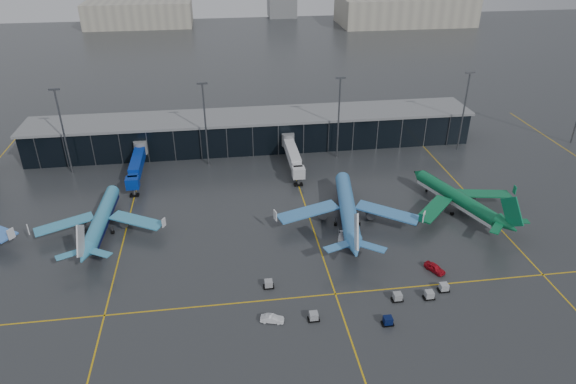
{
  "coord_description": "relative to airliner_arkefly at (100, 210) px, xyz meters",
  "views": [
    {
      "loc": [
        -10.69,
        -93.69,
        67.35
      ],
      "look_at": [
        5.0,
        18.0,
        6.0
      ],
      "focal_mm": 32.0,
      "sensor_mm": 36.0,
      "label": 1
    }
  ],
  "objects": [
    {
      "name": "airliner_arkefly",
      "position": [
        0.0,
        0.0,
        0.0
      ],
      "size": [
        33.3,
        37.52,
        11.13
      ],
      "primitive_type": null,
      "rotation": [
        0.0,
        0.0,
        -0.04
      ],
      "color": "#3994BD",
      "rests_on": "ground"
    },
    {
      "name": "baggage_carts",
      "position": [
        57.0,
        -34.63,
        -4.81
      ],
      "size": [
        37.22,
        15.31,
        1.7
      ],
      "color": "black",
      "rests_on": "ground"
    },
    {
      "name": "jet_bridges",
      "position": [
        5.23,
        27.03,
        -1.01
      ],
      "size": [
        94.0,
        27.5,
        7.2
      ],
      "color": "#595B60",
      "rests_on": "ground"
    },
    {
      "name": "ground",
      "position": [
        40.23,
        -15.96,
        -5.56
      ],
      "size": [
        600.0,
        600.0,
        0.0
      ],
      "primitive_type": "plane",
      "color": "#282B2D",
      "rests_on": "ground"
    },
    {
      "name": "mobile_airstair",
      "position": [
        56.27,
        -12.2,
        -4.79
      ],
      "size": [
        3.08,
        3.72,
        3.45
      ],
      "rotation": [
        0.0,
        0.0,
        -0.31
      ],
      "color": "silver",
      "rests_on": "ground"
    },
    {
      "name": "service_van_red",
      "position": [
        72.89,
        -26.51,
        -4.74
      ],
      "size": [
        4.01,
        5.2,
        1.65
      ],
      "primitive_type": "imported",
      "rotation": [
        0.0,
        0.0,
        0.49
      ],
      "color": "#B10D1B",
      "rests_on": "ground"
    },
    {
      "name": "distant_hangars",
      "position": [
        90.17,
        254.11,
        3.23
      ],
      "size": [
        260.0,
        71.0,
        22.0
      ],
      "color": "#B2AD99",
      "rests_on": "ground"
    },
    {
      "name": "flood_masts",
      "position": [
        45.23,
        34.04,
        8.25
      ],
      "size": [
        203.0,
        0.5,
        25.5
      ],
      "color": "#595B60",
      "rests_on": "ground"
    },
    {
      "name": "taxi_lines",
      "position": [
        50.23,
        -5.35,
        -5.55
      ],
      "size": [
        220.0,
        120.0,
        0.02
      ],
      "color": "gold",
      "rests_on": "ground"
    },
    {
      "name": "airliner_klm_near",
      "position": [
        59.05,
        -4.14,
        0.84
      ],
      "size": [
        42.63,
        46.87,
        12.81
      ],
      "primitive_type": null,
      "rotation": [
        0.0,
        0.0,
        -0.16
      ],
      "color": "#3C81C4",
      "rests_on": "ground"
    },
    {
      "name": "terminal_pier",
      "position": [
        40.23,
        46.04,
        -0.14
      ],
      "size": [
        142.0,
        17.0,
        10.7
      ],
      "color": "black",
      "rests_on": "ground"
    },
    {
      "name": "airliner_aer_lingus",
      "position": [
        88.09,
        -2.36,
        0.09
      ],
      "size": [
        42.7,
        45.45,
        11.32
      ],
      "primitive_type": null,
      "rotation": [
        0.0,
        0.0,
        0.34
      ],
      "color": "#0C663A",
      "rests_on": "ground"
    },
    {
      "name": "service_van_white",
      "position": [
        36.73,
        -37.1,
        -4.84
      ],
      "size": [
        4.65,
        2.59,
        1.45
      ],
      "primitive_type": "imported",
      "rotation": [
        0.0,
        0.0,
        1.32
      ],
      "color": "silver",
      "rests_on": "ground"
    }
  ]
}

